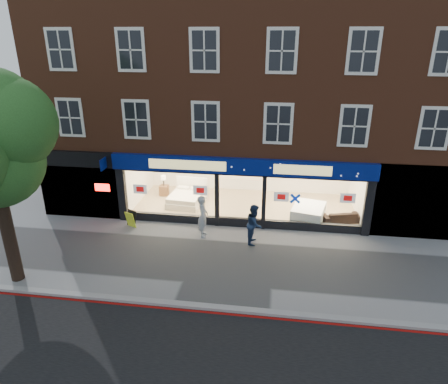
% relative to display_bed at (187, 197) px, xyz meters
% --- Properties ---
extents(ground, '(120.00, 120.00, 0.00)m').
position_rel_display_bed_xyz_m(ground, '(2.94, -5.09, -0.42)').
color(ground, gray).
rests_on(ground, ground).
extents(kerb_line, '(60.00, 0.10, 0.01)m').
position_rel_display_bed_xyz_m(kerb_line, '(2.94, -8.19, -0.41)').
color(kerb_line, '#8C0A07').
rests_on(kerb_line, ground).
extents(kerb_stone, '(60.00, 0.25, 0.12)m').
position_rel_display_bed_xyz_m(kerb_stone, '(2.94, -7.99, -0.36)').
color(kerb_stone, gray).
rests_on(kerb_stone, ground).
extents(showroom_floor, '(11.00, 4.50, 0.10)m').
position_rel_display_bed_xyz_m(showroom_floor, '(2.94, 0.16, -0.37)').
color(showroom_floor, tan).
rests_on(showroom_floor, ground).
extents(building, '(19.00, 8.26, 10.30)m').
position_rel_display_bed_xyz_m(building, '(2.92, 1.85, 6.25)').
color(building, brown).
rests_on(building, ground).
extents(display_bed, '(1.82, 2.15, 1.13)m').
position_rel_display_bed_xyz_m(display_bed, '(0.00, 0.00, 0.00)').
color(display_bed, white).
rests_on(display_bed, showroom_floor).
extents(bedside_table, '(0.45, 0.45, 0.55)m').
position_rel_display_bed_xyz_m(bedside_table, '(-1.46, 0.90, -0.04)').
color(bedside_table, brown).
rests_on(bedside_table, showroom_floor).
extents(mattress_stack, '(1.74, 2.01, 0.69)m').
position_rel_display_bed_xyz_m(mattress_stack, '(6.04, -1.09, 0.03)').
color(mattress_stack, white).
rests_on(mattress_stack, showroom_floor).
extents(sofa, '(1.84, 1.10, 0.50)m').
position_rel_display_bed_xyz_m(sofa, '(7.54, -1.07, -0.07)').
color(sofa, black).
rests_on(sofa, showroom_floor).
extents(a_board, '(0.58, 0.49, 0.76)m').
position_rel_display_bed_xyz_m(a_board, '(-1.96, -2.74, -0.04)').
color(a_board, '#C3D525').
rests_on(a_board, ground).
extents(pedestrian_grey, '(0.53, 0.73, 1.87)m').
position_rel_display_bed_xyz_m(pedestrian_grey, '(1.45, -3.15, 0.52)').
color(pedestrian_grey, '#B1B5B9').
rests_on(pedestrian_grey, ground).
extents(pedestrian_blue, '(0.70, 0.88, 1.72)m').
position_rel_display_bed_xyz_m(pedestrian_blue, '(3.68, -3.43, 0.44)').
color(pedestrian_blue, '#192A48').
rests_on(pedestrian_blue, ground).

